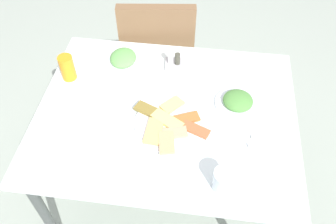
# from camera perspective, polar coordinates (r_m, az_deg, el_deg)

# --- Properties ---
(ground_plane) EXTENTS (6.00, 6.00, 0.00)m
(ground_plane) POSITION_cam_1_polar(r_m,az_deg,el_deg) (2.15, -0.21, -12.87)
(ground_plane) COLOR #A1AD9F
(dining_table) EXTENTS (1.11, 0.88, 0.74)m
(dining_table) POSITION_cam_1_polar(r_m,az_deg,el_deg) (1.60, -0.28, -1.81)
(dining_table) COLOR white
(dining_table) RESTS_ON ground_plane
(dining_chair) EXTENTS (0.47, 0.47, 0.91)m
(dining_chair) POSITION_cam_1_polar(r_m,az_deg,el_deg) (2.15, -1.57, 9.18)
(dining_chair) COLOR brown
(dining_chair) RESTS_ON ground_plane
(pide_platter) EXTENTS (0.33, 0.32, 0.03)m
(pide_platter) POSITION_cam_1_polar(r_m,az_deg,el_deg) (1.48, 0.31, -1.90)
(pide_platter) COLOR white
(pide_platter) RESTS_ON dining_table
(salad_plate_greens) EXTENTS (0.19, 0.19, 0.05)m
(salad_plate_greens) POSITION_cam_1_polar(r_m,az_deg,el_deg) (1.76, -7.14, 8.42)
(salad_plate_greens) COLOR white
(salad_plate_greens) RESTS_ON dining_table
(salad_plate_rice) EXTENTS (0.20, 0.20, 0.05)m
(salad_plate_rice) POSITION_cam_1_polar(r_m,az_deg,el_deg) (1.58, 11.04, 1.66)
(salad_plate_rice) COLOR white
(salad_plate_rice) RESTS_ON dining_table
(soda_can) EXTENTS (0.09, 0.09, 0.12)m
(soda_can) POSITION_cam_1_polar(r_m,az_deg,el_deg) (1.70, -15.74, 6.81)
(soda_can) COLOR orange
(soda_can) RESTS_ON dining_table
(drinking_glass) EXTENTS (0.08, 0.08, 0.09)m
(drinking_glass) POSITION_cam_1_polar(r_m,az_deg,el_deg) (1.31, 8.85, -10.66)
(drinking_glass) COLOR silver
(drinking_glass) RESTS_ON dining_table
(paper_napkin) EXTENTS (0.17, 0.17, 0.00)m
(paper_napkin) POSITION_cam_1_polar(r_m,az_deg,el_deg) (1.49, 16.15, -4.51)
(paper_napkin) COLOR white
(paper_napkin) RESTS_ON dining_table
(fork) EXTENTS (0.19, 0.05, 0.00)m
(fork) POSITION_cam_1_polar(r_m,az_deg,el_deg) (1.48, 16.22, -4.98)
(fork) COLOR silver
(fork) RESTS_ON paper_napkin
(spoon) EXTENTS (0.16, 0.03, 0.00)m
(spoon) POSITION_cam_1_polar(r_m,az_deg,el_deg) (1.50, 16.15, -3.86)
(spoon) COLOR silver
(spoon) RESTS_ON paper_napkin
(condiment_caddy) EXTENTS (0.10, 0.10, 0.08)m
(condiment_caddy) POSITION_cam_1_polar(r_m,az_deg,el_deg) (1.73, 0.95, 8.07)
(condiment_caddy) COLOR #B2B2B7
(condiment_caddy) RESTS_ON dining_table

